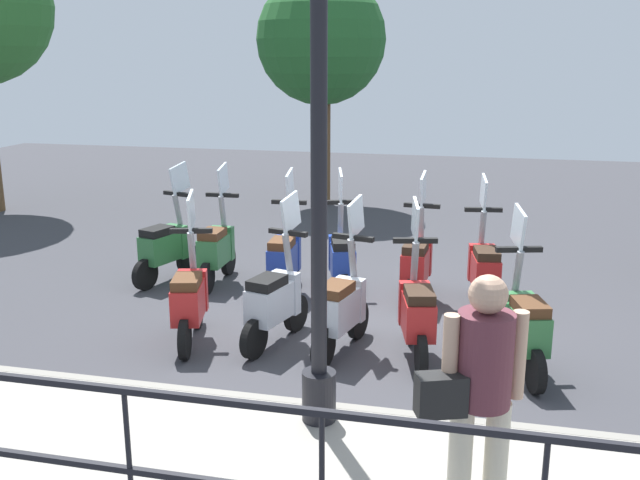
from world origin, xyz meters
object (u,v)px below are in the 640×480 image
(scooter_far_4, at_px, (217,248))
(scooter_near_4, at_px, (190,298))
(pedestrian_with_bag, at_px, (479,387))
(scooter_near_1, at_px, (417,312))
(scooter_far_3, at_px, (285,258))
(scooter_near_2, at_px, (341,307))
(scooter_far_1, at_px, (417,263))
(scooter_near_3, at_px, (275,300))
(tree_distant, at_px, (321,41))
(lamp_post_near, at_px, (319,151))
(scooter_far_0, at_px, (484,269))
(scooter_far_2, at_px, (342,258))
(scooter_far_5, at_px, (166,246))
(scooter_near_0, at_px, (523,324))

(scooter_far_4, bearing_deg, scooter_near_4, -168.28)
(pedestrian_with_bag, bearing_deg, scooter_near_4, 27.08)
(scooter_near_1, relative_size, scooter_far_3, 1.00)
(scooter_near_2, xyz_separation_m, scooter_far_1, (1.71, -0.58, 0.00))
(scooter_near_3, distance_m, scooter_far_1, 2.09)
(scooter_near_3, bearing_deg, tree_distant, 24.10)
(lamp_post_near, bearing_deg, tree_distant, 12.89)
(scooter_near_2, distance_m, scooter_far_4, 2.70)
(scooter_near_3, relative_size, scooter_far_0, 1.00)
(scooter_far_0, height_order, scooter_far_4, same)
(tree_distant, xyz_separation_m, scooter_near_3, (-7.13, -1.16, -2.67))
(scooter_far_0, distance_m, scooter_far_4, 3.37)
(scooter_far_1, height_order, scooter_far_4, same)
(tree_distant, xyz_separation_m, scooter_far_1, (-5.48, -2.44, -2.67))
(lamp_post_near, height_order, scooter_near_4, lamp_post_near)
(scooter_near_3, bearing_deg, lamp_post_near, -138.33)
(pedestrian_with_bag, xyz_separation_m, scooter_far_2, (4.43, 1.68, -0.60))
(pedestrian_with_bag, distance_m, scooter_far_0, 4.41)
(scooter_near_1, distance_m, scooter_near_2, 0.74)
(scooter_near_3, relative_size, scooter_far_2, 1.00)
(scooter_near_3, distance_m, scooter_far_5, 2.62)
(tree_distant, distance_m, scooter_near_3, 7.70)
(scooter_far_4, bearing_deg, scooter_far_3, -105.71)
(scooter_far_4, bearing_deg, scooter_near_0, -118.01)
(scooter_near_0, relative_size, scooter_far_4, 1.00)
(scooter_near_4, bearing_deg, scooter_far_1, -63.99)
(scooter_far_0, relative_size, scooter_far_2, 1.00)
(scooter_far_1, distance_m, scooter_far_2, 0.91)
(lamp_post_near, distance_m, scooter_near_1, 2.50)
(lamp_post_near, bearing_deg, scooter_far_4, 32.12)
(scooter_near_2, bearing_deg, scooter_far_4, 61.31)
(scooter_far_0, bearing_deg, scooter_near_4, 111.86)
(scooter_far_2, xyz_separation_m, scooter_far_5, (0.05, 2.36, 0.00))
(scooter_near_0, distance_m, scooter_near_2, 1.74)
(scooter_near_1, height_order, scooter_far_0, same)
(scooter_far_1, bearing_deg, scooter_near_1, -171.33)
(lamp_post_near, xyz_separation_m, pedestrian_with_bag, (-1.08, -1.19, -1.17))
(lamp_post_near, height_order, scooter_far_1, lamp_post_near)
(pedestrian_with_bag, distance_m, scooter_near_2, 3.10)
(pedestrian_with_bag, height_order, tree_distant, tree_distant)
(scooter_near_4, distance_m, scooter_far_1, 2.81)
(pedestrian_with_bag, xyz_separation_m, scooter_near_1, (2.75, 0.60, -0.60))
(scooter_far_5, bearing_deg, scooter_near_2, -105.92)
(scooter_near_3, xyz_separation_m, scooter_far_0, (1.59, -2.07, 0.00))
(scooter_near_1, bearing_deg, scooter_far_5, 50.36)
(scooter_far_4, bearing_deg, scooter_far_2, -94.66)
(scooter_near_3, relative_size, scooter_far_5, 1.00)
(scooter_near_2, xyz_separation_m, scooter_far_2, (1.70, 0.34, 0.00))
(tree_distant, bearing_deg, scooter_far_3, -171.53)
(pedestrian_with_bag, relative_size, scooter_far_0, 1.03)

